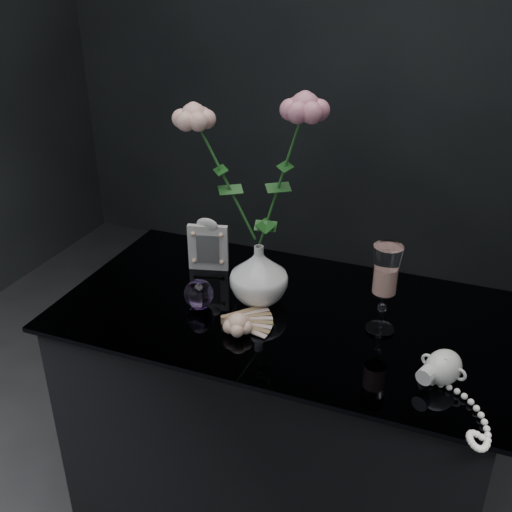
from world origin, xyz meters
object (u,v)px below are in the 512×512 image
at_px(vase, 259,274).
at_px(pearl_jar, 444,366).
at_px(picture_frame, 208,244).
at_px(wine_glass, 384,290).
at_px(paperweight, 199,294).
at_px(loose_rose, 238,324).

height_order(vase, pearl_jar, vase).
xyz_separation_m(vase, picture_frame, (-0.18, 0.10, 0.00)).
xyz_separation_m(wine_glass, picture_frame, (-0.49, 0.12, -0.03)).
distance_m(paperweight, loose_rose, 0.15).
height_order(paperweight, loose_rose, paperweight).
bearing_deg(pearl_jar, wine_glass, 159.61).
xyz_separation_m(loose_rose, pearl_jar, (0.44, -0.00, 0.01)).
xyz_separation_m(picture_frame, paperweight, (0.06, -0.18, -0.04)).
height_order(wine_glass, paperweight, wine_glass).
distance_m(vase, loose_rose, 0.16).
bearing_deg(loose_rose, wine_glass, 24.80).
distance_m(loose_rose, pearl_jar, 0.44).
height_order(paperweight, pearl_jar, same).
height_order(wine_glass, pearl_jar, wine_glass).
height_order(picture_frame, paperweight, picture_frame).
bearing_deg(wine_glass, vase, 176.17).
bearing_deg(picture_frame, loose_rose, -67.52).
distance_m(wine_glass, paperweight, 0.43).
xyz_separation_m(wine_glass, loose_rose, (-0.29, -0.13, -0.08)).
xyz_separation_m(paperweight, loose_rose, (0.13, -0.07, -0.01)).
distance_m(wine_glass, pearl_jar, 0.21).
relative_size(vase, paperweight, 2.09).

